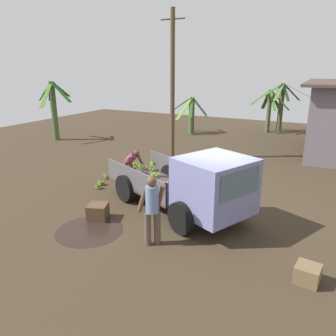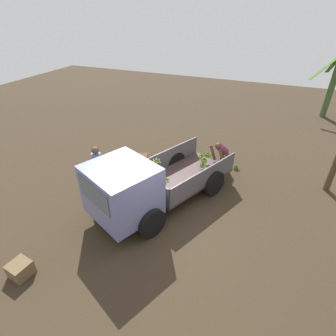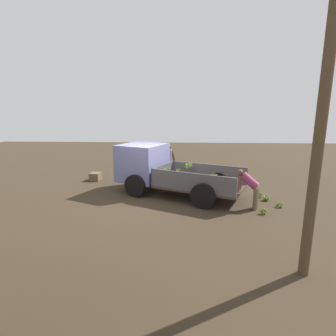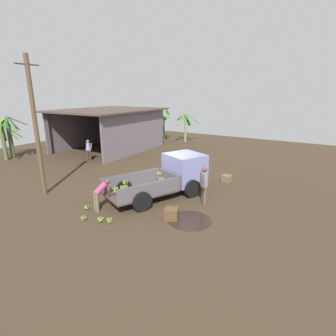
% 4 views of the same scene
% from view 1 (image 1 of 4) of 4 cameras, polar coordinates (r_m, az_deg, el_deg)
% --- Properties ---
extents(ground, '(36.00, 36.00, 0.00)m').
position_cam_1_polar(ground, '(9.88, 7.42, -7.49)').
color(ground, '#392C1E').
extents(mud_patch_0, '(1.76, 1.76, 0.01)m').
position_cam_1_polar(mud_patch_0, '(8.95, -13.51, -10.58)').
color(mud_patch_0, black).
rests_on(mud_patch_0, ground).
extents(cargo_truck, '(5.15, 3.59, 1.90)m').
position_cam_1_polar(cargo_truck, '(8.93, 5.80, -3.16)').
color(cargo_truck, '#473431').
rests_on(cargo_truck, ground).
extents(utility_pole, '(1.10, 0.20, 6.44)m').
position_cam_1_polar(utility_pole, '(14.81, 0.78, 14.07)').
color(utility_pole, brown).
rests_on(utility_pole, ground).
extents(banana_palm_0, '(2.44, 2.48, 2.29)m').
position_cam_1_polar(banana_palm_0, '(21.05, 4.11, 9.28)').
color(banana_palm_0, '#455E32').
rests_on(banana_palm_0, ground).
extents(banana_palm_1, '(2.40, 2.50, 2.71)m').
position_cam_1_polar(banana_palm_1, '(22.27, 17.16, 9.74)').
color(banana_palm_1, '#4B5B35').
rests_on(banana_palm_1, ground).
extents(banana_palm_3, '(2.95, 2.63, 3.10)m').
position_cam_1_polar(banana_palm_3, '(22.46, 19.07, 10.20)').
color(banana_palm_3, '#505B38').
rests_on(banana_palm_3, ground).
extents(banana_palm_4, '(2.09, 2.39, 3.32)m').
position_cam_1_polar(banana_palm_4, '(20.00, -19.22, 9.58)').
color(banana_palm_4, '#405A2F').
rests_on(banana_palm_4, ground).
extents(person_foreground_visitor, '(0.60, 0.54, 1.72)m').
position_cam_1_polar(person_foreground_visitor, '(7.74, -2.80, -6.87)').
color(person_foreground_visitor, brown).
rests_on(person_foreground_visitor, ground).
extents(person_worker_loading, '(0.82, 0.75, 1.30)m').
position_cam_1_polar(person_worker_loading, '(11.98, -6.38, 0.99)').
color(person_worker_loading, brown).
rests_on(person_worker_loading, ground).
extents(person_bystander_near_shed, '(0.36, 0.63, 1.54)m').
position_cam_1_polar(person_bystander_near_shed, '(16.73, 23.85, 4.58)').
color(person_bystander_near_shed, '#362C22').
rests_on(person_bystander_near_shed, ground).
extents(banana_bunch_on_ground_0, '(0.24, 0.24, 0.21)m').
position_cam_1_polar(banana_bunch_on_ground_0, '(11.73, -12.14, -3.07)').
color(banana_bunch_on_ground_0, '#4E4733').
rests_on(banana_bunch_on_ground_0, ground).
extents(banana_bunch_on_ground_1, '(0.23, 0.23, 0.20)m').
position_cam_1_polar(banana_bunch_on_ground_1, '(12.80, -6.19, -1.03)').
color(banana_bunch_on_ground_1, brown).
rests_on(banana_bunch_on_ground_1, ground).
extents(banana_bunch_on_ground_2, '(0.27, 0.25, 0.19)m').
position_cam_1_polar(banana_bunch_on_ground_2, '(12.71, -10.61, -1.39)').
color(banana_bunch_on_ground_2, brown).
rests_on(banana_bunch_on_ground_2, ground).
extents(banana_bunch_on_ground_3, '(0.26, 0.26, 0.20)m').
position_cam_1_polar(banana_bunch_on_ground_3, '(12.07, -11.55, -2.46)').
color(banana_bunch_on_ground_3, '#47402E').
rests_on(banana_bunch_on_ground_3, ground).
extents(wooden_crate_0, '(0.68, 0.68, 0.43)m').
position_cam_1_polar(wooden_crate_0, '(9.47, -12.10, -7.44)').
color(wooden_crate_0, '#4F3823').
rests_on(wooden_crate_0, ground).
extents(wooden_crate_1, '(0.52, 0.52, 0.36)m').
position_cam_1_polar(wooden_crate_1, '(7.36, 23.12, -16.59)').
color(wooden_crate_1, brown).
rests_on(wooden_crate_1, ground).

